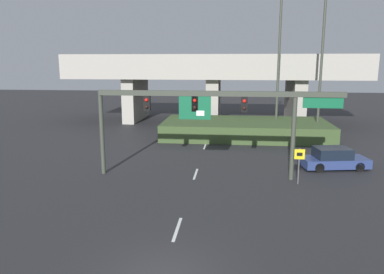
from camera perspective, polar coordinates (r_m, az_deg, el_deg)
name	(u,v)px	position (r m, az deg, el deg)	size (l,w,h in m)	color
lane_markings	(201,158)	(28.40, 1.37, -3.23)	(0.14, 43.44, 0.01)	silver
signal_gantry	(211,108)	(22.99, 2.89, 4.48)	(15.07, 0.44, 5.44)	#383D33
speed_limit_sign	(299,161)	(22.99, 16.01, -3.52)	(0.60, 0.11, 2.20)	#4C4C4C
highway_light_pole_near	(323,38)	(37.12, 19.36, 14.11)	(0.70, 0.36, 17.87)	#383D33
highway_light_pole_far	(279,52)	(38.14, 13.14, 12.56)	(0.70, 0.36, 15.49)	#383D33
overpass_bridge	(214,76)	(45.70, 3.36, 9.20)	(34.30, 9.72, 7.97)	#A39E93
grass_embankment	(245,129)	(36.62, 8.12, 1.23)	(15.75, 7.54, 1.53)	#384C28
parked_sedan_near_right	(334,159)	(27.27, 20.77, -3.15)	(4.67, 2.59, 1.47)	navy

